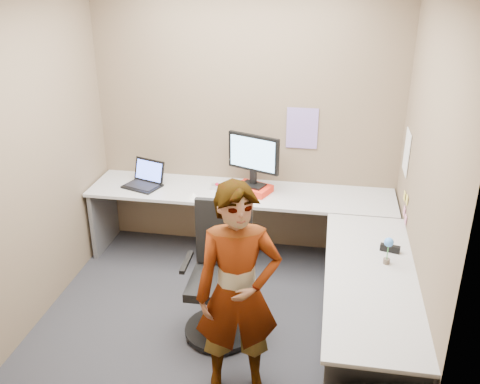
% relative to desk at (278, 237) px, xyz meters
% --- Properties ---
extents(ground, '(3.00, 3.00, 0.00)m').
position_rel_desk_xyz_m(ground, '(-0.44, -0.39, -0.59)').
color(ground, black).
rests_on(ground, ground).
extents(wall_back, '(3.00, 0.00, 3.00)m').
position_rel_desk_xyz_m(wall_back, '(-0.44, 0.91, 0.76)').
color(wall_back, '#756048').
rests_on(wall_back, ground).
extents(wall_right, '(0.00, 2.70, 2.70)m').
position_rel_desk_xyz_m(wall_right, '(1.06, -0.39, 0.76)').
color(wall_right, '#756048').
rests_on(wall_right, ground).
extents(wall_left, '(0.00, 2.70, 2.70)m').
position_rel_desk_xyz_m(wall_left, '(-1.94, -0.39, 0.76)').
color(wall_left, '#756048').
rests_on(wall_left, ground).
extents(desk, '(2.98, 2.58, 0.73)m').
position_rel_desk_xyz_m(desk, '(0.00, 0.00, 0.00)').
color(desk, '#B1B1B1').
rests_on(desk, ground).
extents(paper_ream, '(0.40, 0.35, 0.07)m').
position_rel_desk_xyz_m(paper_ream, '(-0.32, 0.60, 0.17)').
color(paper_ream, red).
rests_on(paper_ream, desk).
extents(monitor, '(0.51, 0.25, 0.50)m').
position_rel_desk_xyz_m(monitor, '(-0.32, 0.61, 0.51)').
color(monitor, black).
rests_on(monitor, paper_ream).
extents(laptop, '(0.42, 0.39, 0.25)m').
position_rel_desk_xyz_m(laptop, '(-1.39, 0.58, 0.20)').
color(laptop, black).
rests_on(laptop, desk).
extents(trackball_mouse, '(0.12, 0.08, 0.07)m').
position_rel_desk_xyz_m(trackball_mouse, '(-0.67, 0.61, 0.17)').
color(trackball_mouse, '#B7B7BC').
rests_on(trackball_mouse, desk).
extents(origami, '(0.10, 0.10, 0.06)m').
position_rel_desk_xyz_m(origami, '(-0.85, 0.36, 0.17)').
color(origami, white).
rests_on(origami, desk).
extents(stapler, '(0.16, 0.08, 0.05)m').
position_rel_desk_xyz_m(stapler, '(0.90, -0.35, 0.17)').
color(stapler, black).
rests_on(stapler, desk).
extents(flower, '(0.07, 0.07, 0.22)m').
position_rel_desk_xyz_m(flower, '(0.86, -0.53, 0.28)').
color(flower, brown).
rests_on(flower, desk).
extents(calendar_purple, '(0.30, 0.01, 0.40)m').
position_rel_desk_xyz_m(calendar_purple, '(0.11, 0.90, 0.71)').
color(calendar_purple, '#846BB7').
rests_on(calendar_purple, wall_back).
extents(calendar_white, '(0.01, 0.28, 0.38)m').
position_rel_desk_xyz_m(calendar_white, '(1.05, 0.51, 0.66)').
color(calendar_white, white).
rests_on(calendar_white, wall_right).
extents(sticky_note_a, '(0.01, 0.07, 0.07)m').
position_rel_desk_xyz_m(sticky_note_a, '(1.05, 0.16, 0.36)').
color(sticky_note_a, '#F2E059').
rests_on(sticky_note_a, wall_right).
extents(sticky_note_b, '(0.01, 0.07, 0.07)m').
position_rel_desk_xyz_m(sticky_note_b, '(1.05, 0.21, 0.23)').
color(sticky_note_b, pink).
rests_on(sticky_note_b, wall_right).
extents(sticky_note_c, '(0.01, 0.07, 0.07)m').
position_rel_desk_xyz_m(sticky_note_c, '(1.05, 0.09, 0.21)').
color(sticky_note_c, pink).
rests_on(sticky_note_c, wall_right).
extents(sticky_note_d, '(0.01, 0.07, 0.07)m').
position_rel_desk_xyz_m(sticky_note_d, '(1.05, 0.31, 0.33)').
color(sticky_note_d, '#F2E059').
rests_on(sticky_note_d, wall_right).
extents(office_chair, '(0.57, 0.57, 1.08)m').
position_rel_desk_xyz_m(office_chair, '(-0.39, -0.58, -0.15)').
color(office_chair, black).
rests_on(office_chair, ground).
extents(person, '(0.64, 0.50, 1.56)m').
position_rel_desk_xyz_m(person, '(-0.15, -1.17, 0.19)').
color(person, '#999399').
rests_on(person, ground).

